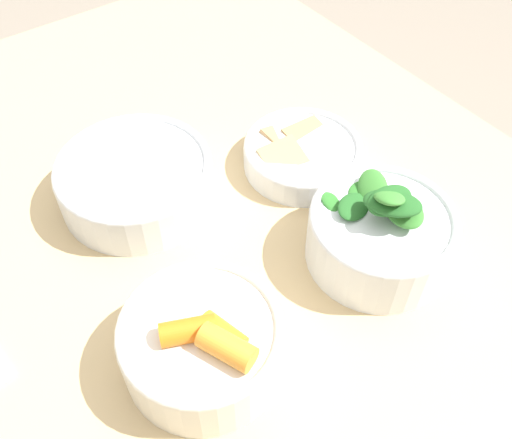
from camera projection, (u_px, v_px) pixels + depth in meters
ground_plane at (229, 423)px, 1.24m from camera, size 10.00×10.00×0.00m
dining_table at (213, 259)px, 0.79m from camera, size 0.96×0.76×0.73m
bowl_carrots at (203, 342)px, 0.52m from camera, size 0.15×0.15×0.08m
bowl_greens at (380, 232)px, 0.60m from camera, size 0.15×0.15×0.11m
bowl_beans_hotdog at (136, 181)px, 0.67m from camera, size 0.18×0.18×0.06m
bowl_cookies at (302, 153)px, 0.71m from camera, size 0.15×0.15×0.04m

